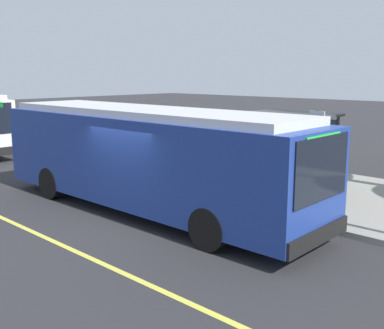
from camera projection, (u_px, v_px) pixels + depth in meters
name	position (u px, v px, depth m)	size (l,w,h in m)	color
ground_plane	(130.00, 222.00, 12.57)	(120.00, 120.00, 0.00)	#2B2B2D
sidewalk_curb	(260.00, 182.00, 16.84)	(44.00, 6.40, 0.15)	gray
lane_stripe_center	(56.00, 243.00, 10.99)	(36.00, 0.14, 0.01)	#E0D64C
transit_bus_main	(147.00, 156.00, 13.26)	(10.87, 2.69, 2.95)	navy
bus_shelter	(290.00, 133.00, 15.89)	(2.90, 1.60, 2.48)	#333338
waiting_bench	(286.00, 171.00, 16.01)	(1.60, 0.48, 0.95)	brown
route_sign_post	(316.00, 148.00, 12.51)	(0.44, 0.08, 2.80)	#333338
pedestrian_commuter	(328.00, 173.00, 13.40)	(0.24, 0.40, 1.69)	#282D47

